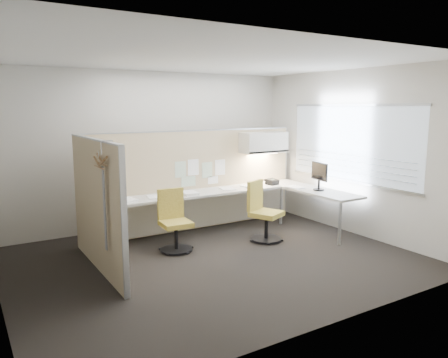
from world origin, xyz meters
TOP-DOWN VIEW (x-y plane):
  - floor at (0.00, 0.00)m, footprint 5.50×4.50m
  - ceiling at (0.00, 0.00)m, footprint 5.50×4.50m
  - wall_back at (0.00, 2.25)m, footprint 5.50×0.02m
  - wall_front at (0.00, -2.25)m, footprint 5.50×0.02m
  - wall_right at (2.75, 0.00)m, footprint 0.02×4.50m
  - window_pane at (2.73, 0.00)m, footprint 0.01×2.80m
  - partition_back at (0.55, 1.60)m, footprint 4.10×0.06m
  - partition_left at (-1.50, 0.50)m, footprint 0.06×2.20m
  - desk at (0.93, 1.13)m, footprint 4.00×2.07m
  - overhead_bin at (1.90, 1.39)m, footprint 0.90×0.36m
  - task_light_strip at (1.90, 1.39)m, footprint 0.60×0.06m
  - pinned_papers at (0.63, 1.57)m, footprint 1.01×0.00m
  - poster at (-1.05, 1.57)m, footprint 0.28×0.00m
  - chair_left at (-0.30, 0.69)m, footprint 0.49×0.49m
  - chair_right at (1.15, 0.39)m, footprint 0.60×0.61m
  - monitor at (2.30, 0.31)m, footprint 0.19×0.46m
  - phone at (1.96, 1.19)m, footprint 0.24×0.23m
  - stapler at (1.60, 1.34)m, footprint 0.14×0.05m
  - tape_dispenser at (1.60, 1.39)m, footprint 0.10×0.06m
  - coat_hook at (-1.58, -0.08)m, footprint 0.18×0.44m
  - paper_stack_0 at (-0.83, 1.26)m, footprint 0.28×0.34m
  - paper_stack_1 at (-0.37, 1.25)m, footprint 0.29×0.34m
  - paper_stack_2 at (0.21, 1.15)m, footprint 0.26×0.32m
  - paper_stack_3 at (1.00, 1.24)m, footprint 0.29×0.34m
  - paper_stack_4 at (1.47, 1.22)m, footprint 0.27×0.33m
  - paper_stack_5 at (2.12, 0.71)m, footprint 0.27×0.33m

SIDE VIEW (x-z plane):
  - floor at x=0.00m, z-range -0.01..0.00m
  - chair_left at x=-0.30m, z-range -0.03..0.89m
  - chair_right at x=1.15m, z-range -0.03..0.93m
  - desk at x=0.93m, z-range 0.24..0.97m
  - paper_stack_1 at x=-0.37m, z-range 0.73..0.75m
  - paper_stack_3 at x=1.00m, z-range 0.73..0.75m
  - paper_stack_5 at x=2.12m, z-range 0.73..0.75m
  - paper_stack_4 at x=1.47m, z-range 0.73..0.75m
  - paper_stack_0 at x=-0.83m, z-range 0.73..0.75m
  - paper_stack_2 at x=0.21m, z-range 0.73..0.78m
  - stapler at x=1.60m, z-range 0.73..0.78m
  - tape_dispenser at x=1.60m, z-range 0.73..0.79m
  - phone at x=1.96m, z-range 0.72..0.84m
  - partition_back at x=0.55m, z-range 0.00..1.75m
  - partition_left at x=-1.50m, z-range 0.00..1.75m
  - monitor at x=2.30m, z-range 0.77..1.26m
  - pinned_papers at x=0.63m, z-range 0.80..1.27m
  - task_light_strip at x=1.90m, z-range 1.29..1.31m
  - wall_back at x=0.00m, z-range 0.00..2.80m
  - wall_front at x=0.00m, z-range 0.00..2.80m
  - wall_right at x=2.75m, z-range 0.00..2.80m
  - poster at x=-1.05m, z-range 1.24..1.59m
  - coat_hook at x=-1.58m, z-range 0.76..2.08m
  - overhead_bin at x=1.90m, z-range 1.32..1.70m
  - window_pane at x=2.73m, z-range 0.90..2.20m
  - ceiling at x=0.00m, z-range 2.80..2.81m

